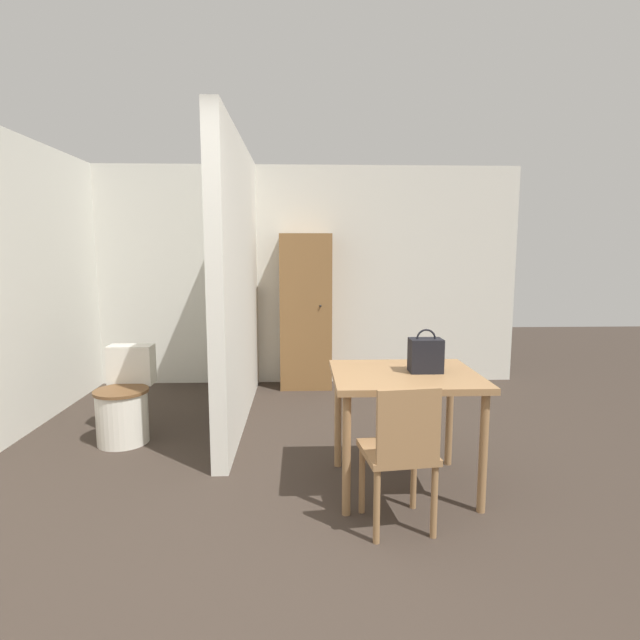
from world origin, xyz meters
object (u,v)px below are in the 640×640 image
toilet (125,403)px  wooden_cabinet (306,312)px  wooden_chair (401,451)px  dining_table (405,387)px  handbag (426,355)px

toilet → wooden_cabinet: 2.24m
wooden_chair → wooden_cabinet: size_ratio=0.49×
dining_table → wooden_cabinet: size_ratio=0.53×
wooden_chair → handbag: size_ratio=3.00×
wooden_chair → handbag: handbag is taller
toilet → wooden_cabinet: size_ratio=0.43×
dining_table → wooden_chair: (-0.12, -0.51, -0.21)m
handbag → dining_table: bearing=-173.2°
dining_table → wooden_cabinet: bearing=103.8°
wooden_chair → toilet: size_ratio=1.12×
wooden_chair → toilet: bearing=137.2°
wooden_chair → dining_table: bearing=69.5°
dining_table → handbag: size_ratio=3.30×
toilet → wooden_cabinet: wooden_cabinet is taller
dining_table → wooden_chair: size_ratio=1.10×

